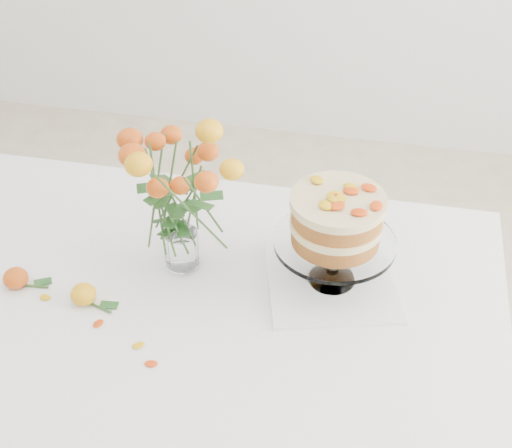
{
  "coord_description": "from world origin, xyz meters",
  "views": [
    {
      "loc": [
        0.4,
        -1.03,
        1.82
      ],
      "look_at": [
        0.17,
        0.12,
        0.9
      ],
      "focal_mm": 50.0,
      "sensor_mm": 36.0,
      "label": 1
    }
  ],
  "objects": [
    {
      "name": "stray_petal_d",
      "position": [
        -0.26,
        -0.05,
        0.76
      ],
      "size": [
        0.03,
        0.02,
        0.0
      ],
      "primitive_type": "ellipsoid",
      "color": "#E2A90E",
      "rests_on": "table"
    },
    {
      "name": "stray_petal_a",
      "position": [
        -0.12,
        -0.1,
        0.76
      ],
      "size": [
        0.03,
        0.02,
        0.0
      ],
      "primitive_type": "ellipsoid",
      "color": "#E2A90E",
      "rests_on": "table"
    },
    {
      "name": "loose_rose_near",
      "position": [
        -0.17,
        -0.04,
        0.78
      ],
      "size": [
        0.1,
        0.05,
        0.05
      ],
      "rotation": [
        0.0,
        0.0,
        -0.31
      ],
      "color": "#FB9F15",
      "rests_on": "table"
    },
    {
      "name": "rose_vase",
      "position": [
        -0.0,
        0.11,
        0.98
      ],
      "size": [
        0.31,
        0.31,
        0.38
      ],
      "rotation": [
        0.0,
        0.0,
        0.33
      ],
      "color": "white",
      "rests_on": "table"
    },
    {
      "name": "stray_petal_b",
      "position": [
        -0.02,
        -0.14,
        0.76
      ],
      "size": [
        0.03,
        0.02,
        0.0
      ],
      "primitive_type": "ellipsoid",
      "color": "#E2A90E",
      "rests_on": "table"
    },
    {
      "name": "stray_petal_c",
      "position": [
        0.02,
        -0.18,
        0.76
      ],
      "size": [
        0.03,
        0.02,
        0.0
      ],
      "primitive_type": "ellipsoid",
      "color": "#E2A90E",
      "rests_on": "table"
    },
    {
      "name": "napkin",
      "position": [
        0.33,
        0.12,
        0.76
      ],
      "size": [
        0.34,
        0.34,
        0.01
      ],
      "primitive_type": "cube",
      "rotation": [
        0.0,
        0.0,
        0.26
      ],
      "color": "white",
      "rests_on": "table"
    },
    {
      "name": "cake_stand",
      "position": [
        0.33,
        0.12,
        0.92
      ],
      "size": [
        0.26,
        0.26,
        0.23
      ],
      "rotation": [
        0.0,
        0.0,
        -0.2
      ],
      "color": "white",
      "rests_on": "napkin"
    },
    {
      "name": "table",
      "position": [
        0.0,
        0.0,
        0.67
      ],
      "size": [
        1.43,
        0.93,
        0.76
      ],
      "color": "tan",
      "rests_on": "ground"
    },
    {
      "name": "loose_rose_far",
      "position": [
        -0.34,
        -0.03,
        0.78
      ],
      "size": [
        0.1,
        0.05,
        0.05
      ],
      "rotation": [
        0.0,
        0.0,
        0.08
      ],
      "color": "#BE5709",
      "rests_on": "table"
    }
  ]
}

